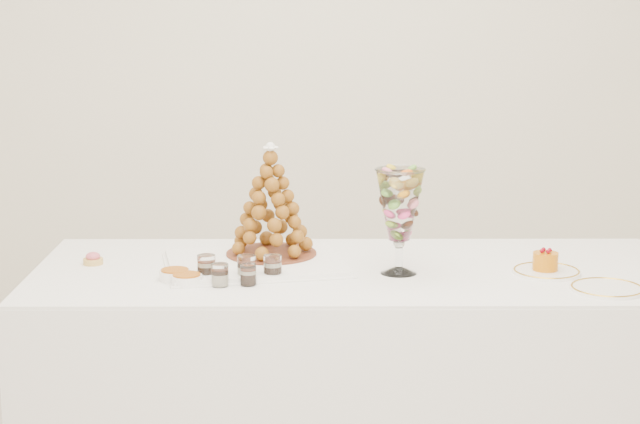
{
  "coord_description": "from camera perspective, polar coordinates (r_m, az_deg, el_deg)",
  "views": [
    {
      "loc": [
        -0.07,
        -3.11,
        1.67
      ],
      "look_at": [
        -0.01,
        0.22,
        0.97
      ],
      "focal_mm": 60.0,
      "sensor_mm": 36.0,
      "label": 1
    }
  ],
  "objects": [
    {
      "name": "macaron_vase",
      "position": [
        3.34,
        4.27,
        0.31
      ],
      "size": [
        0.15,
        0.15,
        0.33
      ],
      "color": "white",
      "rests_on": "buffet_table"
    },
    {
      "name": "spare_plate",
      "position": [
        3.3,
        15.06,
        -3.97
      ],
      "size": [
        0.22,
        0.22,
        0.01
      ],
      "primitive_type": "cylinder",
      "color": "white",
      "rests_on": "buffet_table"
    },
    {
      "name": "buffet_table",
      "position": [
        3.55,
        1.88,
        -9.18
      ],
      "size": [
        2.08,
        0.86,
        0.79
      ],
      "rotation": [
        0.0,
        0.0,
        -0.02
      ],
      "color": "white",
      "rests_on": "ground"
    },
    {
      "name": "lace_tray",
      "position": [
        3.46,
        -3.44,
        -2.75
      ],
      "size": [
        0.62,
        0.51,
        0.02
      ],
      "primitive_type": "cube",
      "rotation": [
        0.0,
        0.0,
        0.18
      ],
      "color": "white",
      "rests_on": "buffet_table"
    },
    {
      "name": "pink_tart",
      "position": [
        3.56,
        -12.01,
        -2.47
      ],
      "size": [
        0.06,
        0.06,
        0.04
      ],
      "color": "tan",
      "rests_on": "buffet_table"
    },
    {
      "name": "ramekin_front",
      "position": [
        3.27,
        -7.12,
        -3.61
      ],
      "size": [
        0.09,
        0.09,
        0.03
      ],
      "primitive_type": "cylinder",
      "color": "white",
      "rests_on": "buffet_table"
    },
    {
      "name": "verrine_e",
      "position": [
        3.24,
        -3.85,
        -3.36
      ],
      "size": [
        0.06,
        0.06,
        0.07
      ],
      "primitive_type": "cylinder",
      "rotation": [
        0.0,
        0.0,
        0.34
      ],
      "color": "white",
      "rests_on": "buffet_table"
    },
    {
      "name": "mousse_cake",
      "position": [
        3.44,
        11.93,
        -2.57
      ],
      "size": [
        0.08,
        0.08,
        0.07
      ],
      "color": "#CC6E09",
      "rests_on": "cake_plate"
    },
    {
      "name": "verrine_c",
      "position": [
        3.3,
        -2.54,
        -2.96
      ],
      "size": [
        0.06,
        0.06,
        0.08
      ],
      "primitive_type": "cylinder",
      "rotation": [
        0.0,
        0.0,
        -0.11
      ],
      "color": "white",
      "rests_on": "buffet_table"
    },
    {
      "name": "cake_plate",
      "position": [
        3.45,
        11.98,
        -3.14
      ],
      "size": [
        0.21,
        0.21,
        0.01
      ],
      "primitive_type": "cylinder",
      "color": "white",
      "rests_on": "buffet_table"
    },
    {
      "name": "verrine_b",
      "position": [
        3.3,
        -3.94,
        -2.98
      ],
      "size": [
        0.07,
        0.07,
        0.08
      ],
      "primitive_type": "cylinder",
      "rotation": [
        0.0,
        0.0,
        0.2
      ],
      "color": "white",
      "rests_on": "buffet_table"
    },
    {
      "name": "ramekin_back",
      "position": [
        3.33,
        -7.75,
        -3.36
      ],
      "size": [
        0.1,
        0.1,
        0.03
      ],
      "primitive_type": "cylinder",
      "color": "white",
      "rests_on": "buffet_table"
    },
    {
      "name": "verrine_a",
      "position": [
        3.32,
        -6.08,
        -2.94
      ],
      "size": [
        0.06,
        0.06,
        0.08
      ],
      "primitive_type": "cylinder",
      "rotation": [
        0.0,
        0.0,
        -0.02
      ],
      "color": "white",
      "rests_on": "buffet_table"
    },
    {
      "name": "verrine_d",
      "position": [
        3.24,
        -5.36,
        -3.36
      ],
      "size": [
        0.06,
        0.06,
        0.07
      ],
      "primitive_type": "cylinder",
      "rotation": [
        0.0,
        0.0,
        -0.16
      ],
      "color": "white",
      "rests_on": "buffet_table"
    },
    {
      "name": "croquembouche",
      "position": [
        3.5,
        -2.64,
        0.62
      ],
      "size": [
        0.3,
        0.3,
        0.37
      ],
      "rotation": [
        0.0,
        0.0,
        -0.07
      ],
      "color": "brown",
      "rests_on": "lace_tray"
    }
  ]
}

